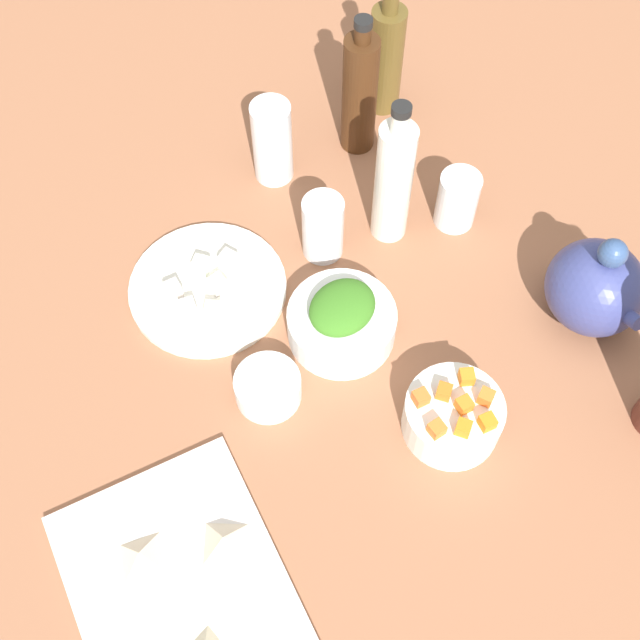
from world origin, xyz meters
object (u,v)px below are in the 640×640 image
Objects in this scene: drinking_glass_2 at (323,228)px; drinking_glass_1 at (272,142)px; bowl_greens at (342,324)px; plate_tofu at (208,288)px; teapot at (596,287)px; cutting_board at (179,586)px; bowl_carrots at (453,417)px; bowl_small_side at (268,388)px; bottle_0 at (386,57)px; bottle_1 at (360,93)px; drinking_glass_0 at (457,200)px; bottle_2 at (393,181)px.

drinking_glass_1 is at bearing -179.30° from drinking_glass_2.
bowl_greens is 1.06× the size of drinking_glass_1.
teapot reaches higher than plate_tofu.
bowl_greens reaches higher than cutting_board.
plate_tofu is 1.77× the size of bowl_carrots.
plate_tofu reaches higher than cutting_board.
plate_tofu is 38.98cm from bowl_carrots.
bowl_small_side is 56.34cm from bottle_0.
bowl_greens is 19.69cm from bowl_carrots.
bottle_1 is 1.72× the size of drinking_glass_1.
drinking_glass_0 reaches higher than bowl_small_side.
plate_tofu is at bearing -136.97° from bowl_greens.
bottle_2 is at bearing -145.45° from teapot.
plate_tofu is 0.89× the size of bottle_2.
drinking_glass_1 is (-0.10, -14.50, -3.60)cm from bottle_1.
bowl_carrots is at bearing -14.04° from bottle_1.
cutting_board is 1.24× the size of bottle_1.
bowl_greens is 14.73cm from drinking_glass_2.
bottle_1 is (-42.43, -13.40, 3.98)cm from teapot.
bottle_0 is 23.01cm from drinking_glass_1.
drinking_glass_1 reaches higher than bowl_greens.
bottle_2 reaches higher than cutting_board.
bowl_greens is 0.91× the size of teapot.
drinking_glass_0 is 0.65× the size of drinking_glass_1.
bowl_small_side is at bearing -100.34° from teapot.
cutting_board is 26.83cm from bowl_small_side.
bottle_1 is at bearing 167.30° from bottle_2.
cutting_board is 83.08cm from bottle_0.
bottle_0 is at bearing 117.90° from plate_tofu.
teapot is at bearing 46.67° from drinking_glass_2.
drinking_glass_2 is at bearing 136.47° from bowl_small_side.
drinking_glass_1 is at bearing 153.86° from bowl_small_side.
drinking_glass_0 is at bearing 45.03° from drinking_glass_1.
bowl_carrots is at bearing 30.85° from plate_tofu.
bottle_0 is at bearing 126.33° from bottle_1.
bottle_0 is 31.37cm from drinking_glass_2.
bottle_2 is (-31.55, 8.32, 7.96)cm from bowl_carrots.
bowl_carrots is 0.78× the size of teapot.
bowl_greens is 1.63× the size of drinking_glass_0.
drinking_glass_2 reaches higher than bowl_greens.
bottle_1 is at bearing -53.67° from bottle_0.
bowl_greens is 36.26cm from bottle_1.
bottle_2 is (-16.96, 27.46, 8.79)cm from bowl_small_side.
teapot is at bearing 104.08° from bowl_carrots.
bowl_carrots is at bearing -75.92° from teapot.
cutting_board is 2.00× the size of bowl_greens.
bowl_small_side reaches higher than cutting_board.
plate_tofu is at bearing -97.02° from drinking_glass_0.
bottle_1 is at bearing 135.57° from cutting_board.
bottle_1 is at bearing -164.06° from drinking_glass_0.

